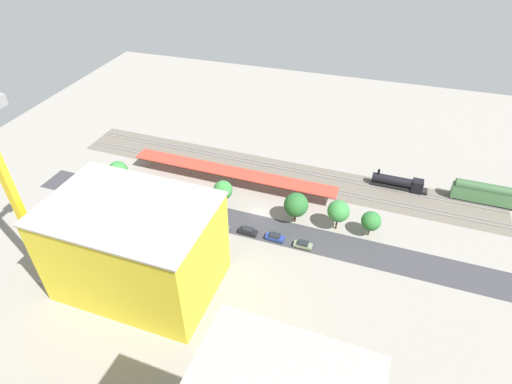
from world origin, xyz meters
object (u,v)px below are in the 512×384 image
object	(u,v)px
parked_car_2	(248,231)
street_tree_1	(296,205)
parked_car_4	(197,220)
box_truck_1	(199,229)
parked_car_0	(303,245)
traffic_light	(199,192)
passenger_coach	(491,194)
box_truck_0	(178,224)
parked_car_1	(275,237)
street_tree_2	(223,190)
parked_car_3	(222,227)
locomotive	(400,183)
street_tree_4	(338,211)
construction_building	(136,248)
street_tree_3	(118,171)
street_tree_0	(371,221)
platform_canopy_near	(232,172)
box_truck_2	(164,230)

from	to	relation	value
parked_car_2	street_tree_1	world-z (taller)	street_tree_1
parked_car_4	box_truck_1	world-z (taller)	box_truck_1
parked_car_0	traffic_light	world-z (taller)	traffic_light
passenger_coach	street_tree_1	distance (m)	53.51
parked_car_4	box_truck_0	world-z (taller)	box_truck_0
parked_car_0	parked_car_1	size ratio (longest dim) A/B	0.96
parked_car_0	street_tree_2	xyz separation A→B (m)	(23.91, -9.42, 4.21)
traffic_light	parked_car_0	bearing A→B (deg)	165.25
parked_car_3	box_truck_0	world-z (taller)	box_truck_0
locomotive	traffic_light	xyz separation A→B (m)	(51.24, 23.43, 2.31)
parked_car_3	parked_car_2	bearing A→B (deg)	-175.17
parked_car_2	parked_car_3	bearing A→B (deg)	4.83
street_tree_4	construction_building	bearing A→B (deg)	38.46
parked_car_1	parked_car_4	size ratio (longest dim) A/B	1.00
parked_car_1	street_tree_1	distance (m)	9.87
parked_car_3	street_tree_1	world-z (taller)	street_tree_1
street_tree_1	street_tree_3	size ratio (longest dim) A/B	1.18
box_truck_1	street_tree_0	xyz separation A→B (m)	(-39.86, -12.42, 2.84)
box_truck_0	box_truck_1	world-z (taller)	box_truck_0
box_truck_1	parked_car_3	bearing A→B (deg)	-143.60
passenger_coach	parked_car_0	size ratio (longest dim) A/B	4.39
platform_canopy_near	box_truck_0	bearing A→B (deg)	74.76
box_truck_2	street_tree_2	size ratio (longest dim) A/B	1.16
parked_car_1	street_tree_0	xyz separation A→B (m)	(-21.63, -8.57, 3.79)
passenger_coach	traffic_light	size ratio (longest dim) A/B	3.22
platform_canopy_near	street_tree_2	bearing A→B (deg)	96.25
street_tree_1	parked_car_3	bearing A→B (deg)	27.05
parked_car_0	street_tree_3	size ratio (longest dim) A/B	0.62
street_tree_1	traffic_light	size ratio (longest dim) A/B	1.41
parked_car_3	parked_car_4	world-z (taller)	parked_car_4
passenger_coach	parked_car_1	bearing A→B (deg)	31.03
parked_car_1	traffic_light	xyz separation A→B (m)	(23.10, -7.51, 3.28)
passenger_coach	street_tree_2	size ratio (longest dim) A/B	2.60
platform_canopy_near	box_truck_2	bearing A→B (deg)	71.26
parked_car_0	construction_building	xyz separation A→B (m)	(31.04, 20.89, 9.60)
platform_canopy_near	box_truck_1	bearing A→B (deg)	89.21
parked_car_4	box_truck_1	distance (m)	4.81
parked_car_3	street_tree_3	bearing A→B (deg)	-15.26
passenger_coach	parked_car_4	xyz separation A→B (m)	(72.19, 30.81, -2.46)
locomotive	construction_building	bearing A→B (deg)	45.10
passenger_coach	box_truck_1	size ratio (longest dim) A/B	2.13
parked_car_0	parked_car_4	xyz separation A→B (m)	(27.83, -0.58, 0.01)
parked_car_3	street_tree_2	xyz separation A→B (m)	(3.18, -9.44, 4.24)
traffic_light	box_truck_1	bearing A→B (deg)	113.17
platform_canopy_near	parked_car_0	xyz separation A→B (m)	(-25.01, 19.53, -3.15)
passenger_coach	traffic_light	bearing A→B (deg)	17.45
platform_canopy_near	traffic_light	distance (m)	12.68
street_tree_0	traffic_light	size ratio (longest dim) A/B	1.15
parked_car_1	box_truck_0	bearing A→B (deg)	8.50
passenger_coach	traffic_light	xyz separation A→B (m)	(74.55, 23.44, 0.86)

